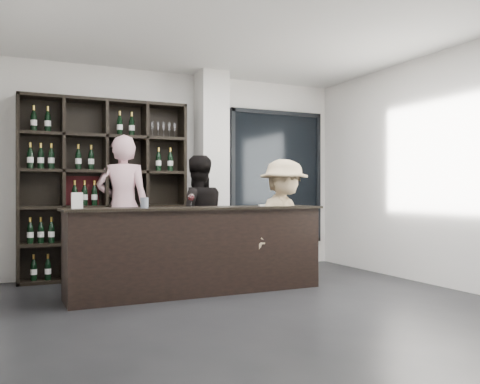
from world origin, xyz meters
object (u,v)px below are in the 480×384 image
customer (284,223)px  wine_shelf (105,189)px  taster_pink (123,207)px  tasting_counter (198,250)px  taster_black (197,218)px

customer → wine_shelf: bearing=122.7°
taster_pink → customer: 2.18m
tasting_counter → taster_black: 0.85m
taster_black → customer: 1.17m
tasting_counter → customer: 1.14m
tasting_counter → taster_black: (0.25, 0.75, 0.32)m
wine_shelf → taster_pink: bearing=-39.3°
tasting_counter → customer: customer is taller
taster_pink → taster_black: taster_pink is taller
wine_shelf → taster_black: 1.33m
tasting_counter → taster_pink: (-0.60, 1.30, 0.46)m
taster_black → customer: (0.85, -0.80, -0.04)m
wine_shelf → customer: (1.90, -1.52, -0.42)m
taster_pink → customer: size_ratio=1.23×
wine_shelf → customer: bearing=-38.6°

